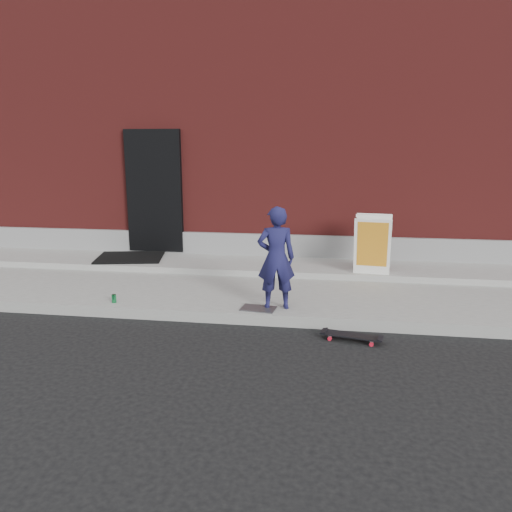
% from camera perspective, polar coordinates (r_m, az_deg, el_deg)
% --- Properties ---
extents(ground, '(80.00, 80.00, 0.00)m').
position_cam_1_polar(ground, '(6.39, 2.20, -8.09)').
color(ground, black).
rests_on(ground, ground).
extents(sidewalk, '(20.00, 3.00, 0.15)m').
position_cam_1_polar(sidewalk, '(7.78, 3.45, -3.67)').
color(sidewalk, gray).
rests_on(sidewalk, ground).
extents(apron, '(20.00, 1.20, 0.10)m').
position_cam_1_polar(apron, '(8.62, 4.01, -1.19)').
color(apron, gray).
rests_on(apron, sidewalk).
extents(building, '(20.00, 8.10, 5.00)m').
position_cam_1_polar(building, '(12.95, 5.88, 13.71)').
color(building, maroon).
rests_on(building, ground).
extents(child, '(0.54, 0.41, 1.35)m').
position_cam_1_polar(child, '(6.45, 2.32, -0.23)').
color(child, '#191845').
rests_on(child, sidewalk).
extents(skateboard, '(0.72, 0.32, 0.08)m').
position_cam_1_polar(skateboard, '(6.04, 10.86, -8.95)').
color(skateboard, red).
rests_on(skateboard, ground).
extents(pizza_sign, '(0.63, 0.72, 0.93)m').
position_cam_1_polar(pizza_sign, '(8.10, 13.18, 1.33)').
color(pizza_sign, white).
rests_on(pizza_sign, apron).
extents(soda_can, '(0.07, 0.07, 0.11)m').
position_cam_1_polar(soda_can, '(7.09, -15.92, -4.70)').
color(soda_can, '#1A8441').
rests_on(soda_can, sidewalk).
extents(doormat, '(1.30, 1.14, 0.03)m').
position_cam_1_polar(doormat, '(9.26, -14.19, -0.15)').
color(doormat, black).
rests_on(doormat, apron).
extents(utility_plate, '(0.48, 0.34, 0.01)m').
position_cam_1_polar(utility_plate, '(6.58, 0.26, -6.02)').
color(utility_plate, '#505155').
rests_on(utility_plate, sidewalk).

